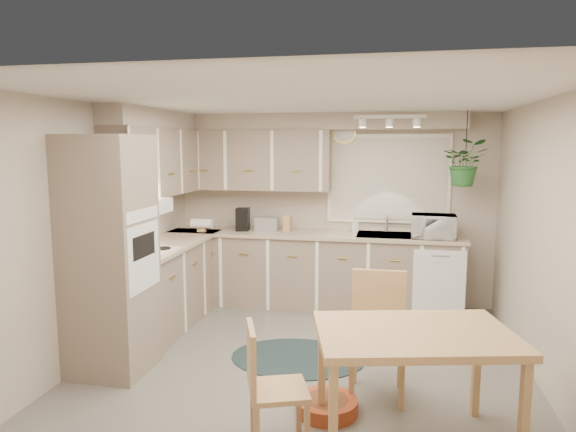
% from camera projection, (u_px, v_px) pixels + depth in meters
% --- Properties ---
extents(floor, '(4.20, 4.20, 0.00)m').
position_uv_depth(floor, '(304.00, 367.00, 4.68)').
color(floor, '#69655C').
rests_on(floor, ground).
extents(ceiling, '(4.20, 4.20, 0.00)m').
position_uv_depth(ceiling, '(306.00, 99.00, 4.36)').
color(ceiling, silver).
rests_on(ceiling, wall_back).
extents(wall_back, '(4.00, 0.04, 2.40)m').
position_uv_depth(wall_back, '(332.00, 209.00, 6.56)').
color(wall_back, '#B5A696').
rests_on(wall_back, floor).
extents(wall_front, '(4.00, 0.04, 2.40)m').
position_uv_depth(wall_front, '(234.00, 314.00, 2.48)').
color(wall_front, '#B5A696').
rests_on(wall_front, floor).
extents(wall_left, '(0.04, 4.20, 2.40)m').
position_uv_depth(wall_left, '(99.00, 231.00, 4.91)').
color(wall_left, '#B5A696').
rests_on(wall_left, floor).
extents(wall_right, '(0.04, 4.20, 2.40)m').
position_uv_depth(wall_right, '(549.00, 247.00, 4.13)').
color(wall_right, '#B5A696').
rests_on(wall_right, floor).
extents(base_cab_left, '(0.60, 1.85, 0.90)m').
position_uv_depth(base_cab_left, '(169.00, 284.00, 5.80)').
color(base_cab_left, gray).
rests_on(base_cab_left, floor).
extents(base_cab_back, '(3.60, 0.60, 0.90)m').
position_uv_depth(base_cab_back, '(312.00, 271.00, 6.41)').
color(base_cab_back, gray).
rests_on(base_cab_back, floor).
extents(counter_left, '(0.64, 1.89, 0.04)m').
position_uv_depth(counter_left, '(169.00, 244.00, 5.74)').
color(counter_left, tan).
rests_on(counter_left, base_cab_left).
extents(counter_back, '(3.64, 0.64, 0.04)m').
position_uv_depth(counter_back, '(312.00, 234.00, 6.34)').
color(counter_back, tan).
rests_on(counter_back, base_cab_back).
extents(oven_stack, '(0.65, 0.65, 2.10)m').
position_uv_depth(oven_stack, '(110.00, 256.00, 4.50)').
color(oven_stack, gray).
rests_on(oven_stack, floor).
extents(wall_oven_face, '(0.02, 0.56, 0.58)m').
position_uv_depth(wall_oven_face, '(143.00, 257.00, 4.44)').
color(wall_oven_face, white).
rests_on(wall_oven_face, oven_stack).
extents(upper_cab_left, '(0.35, 2.00, 0.75)m').
position_uv_depth(upper_cab_left, '(160.00, 162.00, 5.76)').
color(upper_cab_left, gray).
rests_on(upper_cab_left, wall_left).
extents(upper_cab_back, '(2.00, 0.35, 0.75)m').
position_uv_depth(upper_cab_back, '(252.00, 160.00, 6.50)').
color(upper_cab_back, gray).
rests_on(upper_cab_back, wall_back).
extents(soffit_left, '(0.30, 2.00, 0.20)m').
position_uv_depth(soffit_left, '(156.00, 119.00, 5.70)').
color(soffit_left, '#B5A696').
rests_on(soffit_left, wall_left).
extents(soffit_back, '(3.60, 0.30, 0.20)m').
position_uv_depth(soffit_back, '(315.00, 122.00, 6.31)').
color(soffit_back, '#B5A696').
rests_on(soffit_back, wall_back).
extents(cooktop, '(0.52, 0.58, 0.02)m').
position_uv_depth(cooktop, '(145.00, 252.00, 5.17)').
color(cooktop, white).
rests_on(cooktop, counter_left).
extents(range_hood, '(0.40, 0.60, 0.14)m').
position_uv_depth(range_hood, '(142.00, 207.00, 5.11)').
color(range_hood, white).
rests_on(range_hood, upper_cab_left).
extents(window_blinds, '(1.40, 0.02, 1.00)m').
position_uv_depth(window_blinds, '(388.00, 179.00, 6.34)').
color(window_blinds, white).
rests_on(window_blinds, wall_back).
extents(window_frame, '(1.50, 0.02, 1.10)m').
position_uv_depth(window_frame, '(388.00, 179.00, 6.35)').
color(window_frame, white).
rests_on(window_frame, wall_back).
extents(sink, '(0.70, 0.48, 0.10)m').
position_uv_depth(sink, '(386.00, 238.00, 6.18)').
color(sink, '#9C9FA3').
rests_on(sink, counter_back).
extents(dishwasher_front, '(0.58, 0.02, 0.83)m').
position_uv_depth(dishwasher_front, '(439.00, 286.00, 5.82)').
color(dishwasher_front, white).
rests_on(dishwasher_front, base_cab_back).
extents(track_light_bar, '(0.80, 0.04, 0.04)m').
position_uv_depth(track_light_bar, '(390.00, 117.00, 5.74)').
color(track_light_bar, white).
rests_on(track_light_bar, ceiling).
extents(wall_clock, '(0.30, 0.03, 0.30)m').
position_uv_depth(wall_clock, '(344.00, 132.00, 6.37)').
color(wall_clock, gold).
rests_on(wall_clock, wall_back).
extents(dining_table, '(1.43, 1.11, 0.80)m').
position_uv_depth(dining_table, '(413.00, 388.00, 3.42)').
color(dining_table, tan).
rests_on(dining_table, floor).
extents(chair_left, '(0.51, 0.51, 0.85)m').
position_uv_depth(chair_left, '(279.00, 386.00, 3.40)').
color(chair_left, tan).
rests_on(chair_left, floor).
extents(chair_back, '(0.47, 0.47, 0.99)m').
position_uv_depth(chair_back, '(378.00, 337.00, 4.09)').
color(chair_back, tan).
rests_on(chair_back, floor).
extents(braided_rug, '(1.29, 0.98, 0.01)m').
position_uv_depth(braided_rug, '(298.00, 358.00, 4.88)').
color(braided_rug, black).
rests_on(braided_rug, floor).
extents(pet_bed, '(0.50, 0.50, 0.11)m').
position_uv_depth(pet_bed, '(327.00, 406.00, 3.88)').
color(pet_bed, '#AB3B22').
rests_on(pet_bed, floor).
extents(microwave, '(0.51, 0.30, 0.34)m').
position_uv_depth(microwave, '(433.00, 224.00, 5.95)').
color(microwave, white).
rests_on(microwave, counter_back).
extents(soap_bottle, '(0.12, 0.19, 0.08)m').
position_uv_depth(soap_bottle, '(355.00, 229.00, 6.39)').
color(soap_bottle, white).
rests_on(soap_bottle, counter_back).
extents(hanging_plant, '(0.53, 0.58, 0.41)m').
position_uv_depth(hanging_plant, '(465.00, 168.00, 5.80)').
color(hanging_plant, '#266128').
rests_on(hanging_plant, ceiling).
extents(coffee_maker, '(0.18, 0.21, 0.28)m').
position_uv_depth(coffee_maker, '(243.00, 219.00, 6.50)').
color(coffee_maker, black).
rests_on(coffee_maker, counter_back).
extents(toaster, '(0.29, 0.17, 0.17)m').
position_uv_depth(toaster, '(267.00, 224.00, 6.46)').
color(toaster, '#9C9FA3').
rests_on(toaster, counter_back).
extents(knife_block, '(0.11, 0.11, 0.20)m').
position_uv_depth(knife_block, '(287.00, 223.00, 6.44)').
color(knife_block, tan).
rests_on(knife_block, counter_back).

